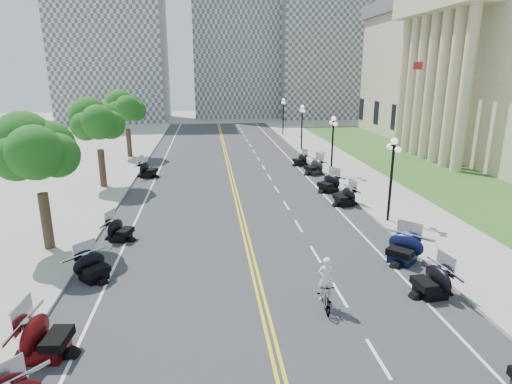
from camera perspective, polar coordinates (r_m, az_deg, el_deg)
name	(u,v)px	position (r m, az deg, el deg)	size (l,w,h in m)	color
ground	(251,257)	(21.02, -0.65, -8.70)	(160.00, 160.00, 0.00)	gray
road	(237,198)	(30.37, -2.58, -0.87)	(16.00, 90.00, 0.01)	#333335
centerline_yellow_a	(235,198)	(30.36, -2.81, -0.86)	(0.12, 90.00, 0.00)	yellow
centerline_yellow_b	(238,198)	(30.37, -2.36, -0.84)	(0.12, 90.00, 0.00)	yellow
edge_line_north	(325,195)	(31.43, 9.14, -0.46)	(0.12, 90.00, 0.00)	white
edge_line_south	(145,201)	(30.63, -14.62, -1.21)	(0.12, 90.00, 0.00)	white
lane_dash_4	(378,358)	(14.97, 15.95, -20.51)	(0.12, 2.00, 0.00)	white
lane_dash_5	(340,295)	(18.11, 11.11, -13.27)	(0.12, 2.00, 0.00)	white
lane_dash_6	(315,254)	(21.55, 7.94, -8.19)	(0.12, 2.00, 0.00)	white
lane_dash_7	(299,226)	(25.15, 5.70, -4.52)	(0.12, 2.00, 0.00)	white
lane_dash_8	(286,205)	(28.85, 4.05, -1.78)	(0.12, 2.00, 0.00)	white
lane_dash_9	(277,189)	(32.63, 2.78, 0.34)	(0.12, 2.00, 0.00)	white
lane_dash_10	(269,177)	(36.45, 1.78, 2.01)	(0.12, 2.00, 0.00)	white
lane_dash_11	(263,167)	(40.31, 0.96, 3.37)	(0.12, 2.00, 0.00)	white
lane_dash_12	(258,159)	(44.19, 0.29, 4.48)	(0.12, 2.00, 0.00)	white
lane_dash_13	(254,152)	(48.10, -0.28, 5.42)	(0.12, 2.00, 0.00)	white
lane_dash_14	(250,146)	(52.01, -0.76, 6.21)	(0.12, 2.00, 0.00)	white
lane_dash_15	(247,140)	(55.94, -1.17, 6.89)	(0.12, 2.00, 0.00)	white
lane_dash_16	(245,136)	(59.88, -1.54, 7.49)	(0.12, 2.00, 0.00)	white
lane_dash_17	(242,132)	(63.83, -1.85, 8.01)	(0.12, 2.00, 0.00)	white
lane_dash_18	(240,128)	(67.78, -2.14, 8.46)	(0.12, 2.00, 0.00)	white
lane_dash_19	(238,125)	(71.74, -2.39, 8.87)	(0.12, 2.00, 0.00)	white
sidewalk_north	(379,193)	(32.74, 16.07, -0.11)	(5.00, 90.00, 0.15)	#9E9991
sidewalk_south	(83,202)	(31.47, -22.03, -1.30)	(5.00, 90.00, 0.15)	#9E9991
lawn	(418,167)	(42.70, 20.76, 3.09)	(9.00, 60.00, 0.10)	#356023
distant_block_a	(112,45)	(82.70, -18.65, 18.04)	(18.00, 14.00, 26.00)	gray
distant_block_b	(235,37)	(87.44, -2.77, 19.96)	(16.00, 12.00, 30.00)	gray
distant_block_c	(330,58)	(87.39, 9.83, 17.14)	(20.00, 14.00, 22.00)	gray
street_lamp_2	(391,180)	(26.05, 17.56, 1.48)	(0.50, 1.20, 4.90)	black
street_lamp_3	(332,146)	(37.08, 10.15, 6.09)	(0.50, 1.20, 4.90)	black
street_lamp_4	(302,128)	(48.57, 6.14, 8.52)	(0.50, 1.20, 4.90)	black
street_lamp_5	(283,117)	(60.26, 3.64, 9.99)	(0.50, 1.20, 4.90)	black
flagpole	(409,110)	(45.76, 19.67, 10.28)	(1.10, 0.20, 10.00)	silver
tree_2	(37,158)	(22.86, -27.12, 4.07)	(4.80, 4.80, 9.20)	#235619
tree_3	(98,126)	(34.22, -20.31, 8.20)	(4.80, 4.80, 9.20)	#235619
tree_4	(127,112)	(45.91, -16.88, 10.22)	(4.80, 4.80, 9.20)	#235619
motorcycle_n_4	(431,280)	(18.76, 22.36, -10.78)	(2.01, 2.01, 1.41)	black
motorcycle_n_5	(403,247)	(21.37, 19.03, -7.00)	(2.15, 2.15, 1.50)	black
motorcycle_n_7	(345,196)	(29.20, 11.75, -0.46)	(1.99, 1.99, 1.39)	black
motorcycle_n_8	(329,182)	(32.32, 9.66, 1.28)	(2.06, 2.06, 1.44)	black
motorcycle_n_9	(314,166)	(37.59, 7.71, 3.44)	(2.12, 2.12, 1.48)	black
motorcycle_n_10	(300,159)	(41.03, 5.89, 4.39)	(1.81, 1.81, 1.27)	black
motorcycle_s_4	(46,335)	(15.60, -26.26, -16.70)	(2.19, 2.19, 1.53)	#590A0C
motorcycle_s_5	(93,266)	(19.94, -20.92, -9.15)	(1.88, 1.88, 1.32)	black
motorcycle_s_6	(120,229)	(23.92, -17.68, -4.69)	(1.85, 1.85, 1.29)	black
motorcycle_s_9	(148,169)	(37.39, -14.21, 3.02)	(2.10, 2.10, 1.47)	black
bicycle	(325,294)	(16.87, 9.16, -13.33)	(0.54, 1.90, 1.14)	#A51414
cyclist_rider	(326,260)	(16.22, 9.38, -8.87)	(0.64, 0.42, 1.75)	silver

